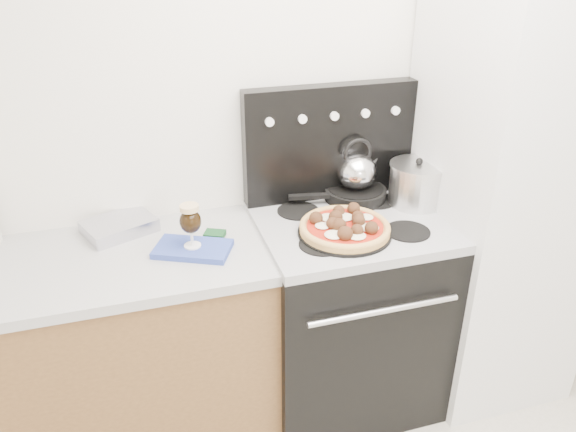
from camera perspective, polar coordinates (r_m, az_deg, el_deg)
name	(u,v)px	position (r m, az deg, el deg)	size (l,w,h in m)	color
room_shell	(465,264)	(1.46, 17.50, -4.70)	(3.52, 3.01, 2.52)	beige
base_cabinet	(89,362)	(2.48, -19.56, -13.83)	(1.45, 0.60, 0.86)	brown
countertop	(69,268)	(2.22, -21.33, -4.93)	(1.48, 0.63, 0.04)	#B6B6B7
stove_body	(345,316)	(2.58, 5.86, -10.04)	(0.76, 0.65, 0.88)	black
cooktop	(351,226)	(2.33, 6.38, -0.97)	(0.76, 0.65, 0.04)	#ADADB2
backguard	(329,142)	(2.46, 4.23, 7.49)	(0.76, 0.08, 0.50)	black
fridge	(502,196)	(2.63, 20.89, 1.87)	(0.64, 0.68, 1.90)	silver
foil_sheet	(119,226)	(2.36, -16.77, -0.98)	(0.27, 0.19, 0.05)	white
oven_mitt	(193,249)	(2.16, -9.64, -3.32)	(0.28, 0.16, 0.02)	#3248A7
beer_glass	(191,226)	(2.11, -9.85, -0.98)	(0.08, 0.08, 0.18)	black
pizza_pan	(344,233)	(2.22, 5.76, -1.70)	(0.37, 0.37, 0.01)	black
pizza	(345,226)	(2.21, 5.80, -0.99)	(0.36, 0.36, 0.05)	#CF834B
skillet	(355,194)	(2.51, 6.86, 2.28)	(0.27, 0.27, 0.05)	black
tea_kettle	(357,168)	(2.47, 7.01, 4.86)	(0.18, 0.18, 0.19)	white
stock_pot	(417,185)	(2.49, 12.95, 3.11)	(0.24, 0.24, 0.17)	silver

